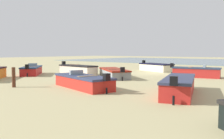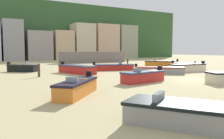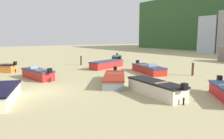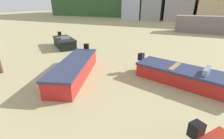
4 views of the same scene
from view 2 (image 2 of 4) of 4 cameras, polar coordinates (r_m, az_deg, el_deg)
ground_plane at (r=21.05m, az=20.47°, el=-2.53°), size 160.00×160.00×0.00m
headland_hill at (r=81.25m, az=-17.98°, el=8.44°), size 90.00×32.00×15.96m
harbor_pier at (r=47.82m, az=-4.65°, el=3.11°), size 14.03×2.40×2.27m
townhouse_left at (r=61.06m, az=-23.49°, el=6.60°), size 4.54×6.44×9.72m
townhouse_centre_left at (r=61.46m, az=-17.70°, el=5.64°), size 6.04×5.44×7.32m
townhouse_centre at (r=63.52m, az=-12.31°, el=5.86°), size 5.02×6.54×7.62m
townhouse_centre_right at (r=65.16m, az=-7.27°, el=6.86°), size 5.66×5.83×9.79m
townhouse_right at (r=67.73m, az=-1.66°, el=6.89°), size 6.94×5.09×9.96m
townhouse_far_right at (r=71.59m, az=3.17°, el=6.78°), size 5.85×5.96×9.96m
boat_cream_0 at (r=29.00m, az=18.28°, el=0.44°), size 4.90×1.83×1.26m
boat_orange_1 at (r=13.31m, az=-8.64°, el=-4.46°), size 3.68×3.94×1.20m
boat_black_2 at (r=29.46m, az=-21.25°, el=0.35°), size 3.59×3.23×1.17m
boat_red_3 at (r=18.73m, az=7.76°, el=-1.73°), size 4.37×2.02×1.21m
boat_red_4 at (r=29.46m, az=0.49°, el=0.61°), size 5.30×2.89×1.11m
boat_red_5 at (r=25.68m, az=-8.75°, el=0.05°), size 2.94×5.42×1.23m
boat_grey_6 at (r=8.47m, az=15.29°, el=-10.27°), size 3.34×3.75×1.11m
boat_red_8 at (r=33.52m, az=18.62°, el=0.90°), size 4.11×3.97×1.14m
boat_orange_9 at (r=36.24m, az=11.99°, el=1.42°), size 4.57×4.58×1.25m
boat_grey_10 at (r=25.80m, az=11.85°, el=-0.16°), size 5.03×4.39×1.07m
mooring_post_near_water at (r=23.18m, az=-17.70°, el=-0.23°), size 0.23×0.23×1.26m
mooring_post_mid_beach at (r=33.50m, az=3.88°, el=1.51°), size 0.23×0.23×1.28m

